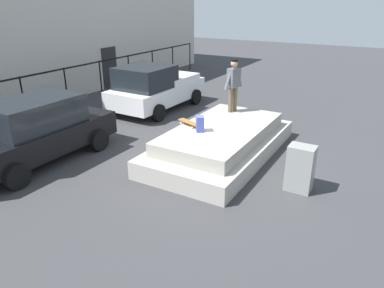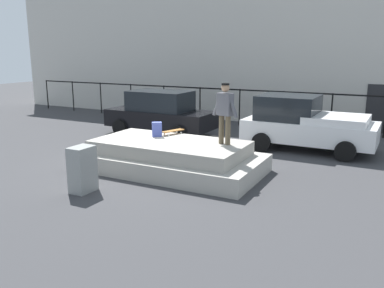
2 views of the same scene
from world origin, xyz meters
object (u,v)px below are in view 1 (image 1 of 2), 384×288
object	(u,v)px
skateboarder	(233,82)
utility_box	(300,168)
car_black_sedan_near	(37,130)
car_white_pickup_mid	(155,87)
skateboard	(189,122)
backpack	(200,124)

from	to	relation	value
skateboarder	utility_box	size ratio (longest dim) A/B	1.48
car_black_sedan_near	utility_box	size ratio (longest dim) A/B	3.94
car_black_sedan_near	utility_box	xyz separation A→B (m)	(1.95, -6.70, -0.33)
skateboarder	utility_box	xyz separation A→B (m)	(-2.48, -2.86, -1.25)
car_white_pickup_mid	utility_box	distance (m)	7.82
skateboarder	utility_box	bearing A→B (deg)	-130.92
skateboarder	car_black_sedan_near	world-z (taller)	skateboarder
skateboarder	skateboard	bearing A→B (deg)	165.54
skateboard	backpack	world-z (taller)	backpack
skateboarder	backpack	xyz separation A→B (m)	(-2.16, -0.00, -0.73)
backpack	utility_box	world-z (taller)	backpack
skateboard	utility_box	bearing A→B (deg)	-99.63
skateboard	car_black_sedan_near	world-z (taller)	car_black_sedan_near
skateboard	backpack	size ratio (longest dim) A/B	1.86
backpack	utility_box	bearing A→B (deg)	47.08
skateboard	car_white_pickup_mid	xyz separation A→B (m)	(3.22, 3.48, -0.05)
skateboarder	car_black_sedan_near	distance (m)	5.93
car_white_pickup_mid	skateboard	bearing A→B (deg)	-132.81
skateboard	car_black_sedan_near	xyz separation A→B (m)	(-2.51, 3.35, -0.07)
skateboarder	car_white_pickup_mid	bearing A→B (deg)	71.68
backpack	car_white_pickup_mid	size ratio (longest dim) A/B	0.10
utility_box	skateboard	bearing A→B (deg)	80.77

